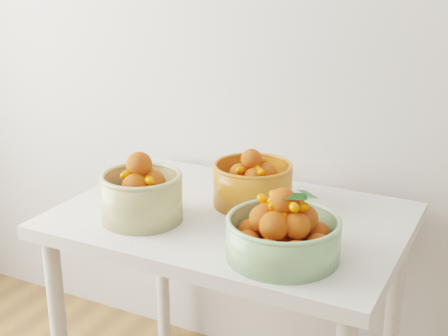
{
  "coord_description": "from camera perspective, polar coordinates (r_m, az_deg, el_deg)",
  "views": [
    {
      "loc": [
        0.43,
        0.09,
        1.47
      ],
      "look_at": [
        -0.3,
        1.52,
        0.92
      ],
      "focal_mm": 50.0,
      "sensor_mm": 36.0,
      "label": 1
    }
  ],
  "objects": [
    {
      "name": "bowl_orange",
      "position": [
        1.88,
        2.67,
        -1.4
      ],
      "size": [
        0.26,
        0.26,
        0.17
      ],
      "rotation": [
        0.0,
        0.0,
        0.1
      ],
      "color": "#CD5E19",
      "rests_on": "table"
    },
    {
      "name": "bowl_green",
      "position": [
        1.57,
        5.42,
        -6.0
      ],
      "size": [
        0.31,
        0.31,
        0.19
      ],
      "rotation": [
        0.0,
        0.0,
        0.08
      ],
      "color": "#85B179",
      "rests_on": "table"
    },
    {
      "name": "table",
      "position": [
        1.87,
        0.68,
        -6.93
      ],
      "size": [
        1.0,
        0.7,
        0.75
      ],
      "color": "silver",
      "rests_on": "ground"
    },
    {
      "name": "bowl_cream",
      "position": [
        1.79,
        -7.52,
        -2.44
      ],
      "size": [
        0.3,
        0.3,
        0.2
      ],
      "rotation": [
        0.0,
        0.0,
        0.31
      ],
      "color": "tan",
      "rests_on": "table"
    }
  ]
}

